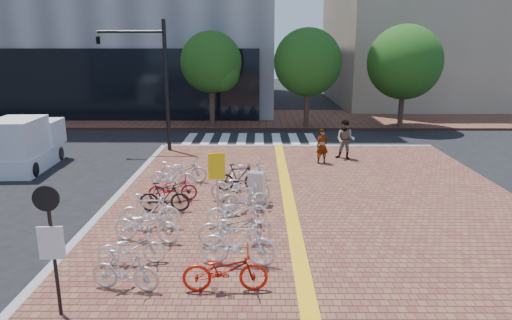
{
  "coord_description": "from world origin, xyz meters",
  "views": [
    {
      "loc": [
        0.99,
        -11.37,
        5.33
      ],
      "look_at": [
        0.88,
        4.36,
        1.3
      ],
      "focal_mm": 32.0,
      "sensor_mm": 36.0,
      "label": 1
    }
  ],
  "objects_px": {
    "yellow_sign": "(217,171)",
    "bike_4": "(164,197)",
    "bike_6": "(173,176)",
    "bike_5": "(173,188)",
    "bike_9": "(238,243)",
    "bike_8": "(225,270)",
    "bike_12": "(245,197)",
    "box_truck": "(27,144)",
    "traffic_light_pole": "(135,61)",
    "bike_1": "(131,248)",
    "bike_15": "(247,169)",
    "notice_sign": "(51,236)",
    "bike_11": "(237,211)",
    "bike_14": "(239,177)",
    "pedestrian_b": "(345,140)",
    "bike_10": "(235,227)",
    "bike_3": "(150,211)",
    "bike_7": "(184,170)",
    "bike_0": "(125,270)",
    "pedestrian_a": "(322,146)",
    "utility_box": "(257,188)",
    "bike_2": "(146,225)",
    "bike_13": "(241,186)"
  },
  "relations": [
    {
      "from": "bike_4",
      "to": "traffic_light_pole",
      "type": "xyz_separation_m",
      "value": [
        -2.96,
        8.62,
        3.86
      ]
    },
    {
      "from": "bike_11",
      "to": "yellow_sign",
      "type": "xyz_separation_m",
      "value": [
        -0.66,
        1.14,
        0.86
      ]
    },
    {
      "from": "box_truck",
      "to": "pedestrian_b",
      "type": "bearing_deg",
      "value": 5.0
    },
    {
      "from": "bike_7",
      "to": "bike_9",
      "type": "height_order",
      "value": "bike_9"
    },
    {
      "from": "bike_1",
      "to": "box_truck",
      "type": "bearing_deg",
      "value": 27.3
    },
    {
      "from": "bike_12",
      "to": "pedestrian_a",
      "type": "height_order",
      "value": "pedestrian_a"
    },
    {
      "from": "bike_12",
      "to": "traffic_light_pole",
      "type": "distance_m",
      "value": 10.93
    },
    {
      "from": "bike_4",
      "to": "bike_12",
      "type": "relative_size",
      "value": 1.01
    },
    {
      "from": "pedestrian_b",
      "to": "utility_box",
      "type": "xyz_separation_m",
      "value": [
        -4.03,
        -6.13,
        -0.35
      ]
    },
    {
      "from": "bike_9",
      "to": "bike_14",
      "type": "bearing_deg",
      "value": 10.36
    },
    {
      "from": "bike_2",
      "to": "bike_5",
      "type": "bearing_deg",
      "value": 7.51
    },
    {
      "from": "bike_3",
      "to": "bike_7",
      "type": "xyz_separation_m",
      "value": [
        0.23,
        4.6,
        -0.05
      ]
    },
    {
      "from": "bike_15",
      "to": "bike_4",
      "type": "bearing_deg",
      "value": 135.21
    },
    {
      "from": "bike_7",
      "to": "notice_sign",
      "type": "xyz_separation_m",
      "value": [
        -1.01,
        -8.9,
        1.2
      ]
    },
    {
      "from": "bike_4",
      "to": "bike_5",
      "type": "relative_size",
      "value": 0.98
    },
    {
      "from": "bike_12",
      "to": "bike_15",
      "type": "relative_size",
      "value": 0.93
    },
    {
      "from": "bike_7",
      "to": "bike_9",
      "type": "bearing_deg",
      "value": -154.34
    },
    {
      "from": "bike_6",
      "to": "box_truck",
      "type": "height_order",
      "value": "box_truck"
    },
    {
      "from": "bike_0",
      "to": "bike_11",
      "type": "height_order",
      "value": "bike_11"
    },
    {
      "from": "bike_14",
      "to": "yellow_sign",
      "type": "xyz_separation_m",
      "value": [
        -0.58,
        -2.18,
        0.83
      ]
    },
    {
      "from": "bike_2",
      "to": "notice_sign",
      "type": "xyz_separation_m",
      "value": [
        -0.9,
        -3.42,
        1.2
      ]
    },
    {
      "from": "bike_9",
      "to": "box_truck",
      "type": "xyz_separation_m",
      "value": [
        -9.56,
        9.19,
        0.36
      ]
    },
    {
      "from": "bike_13",
      "to": "traffic_light_pole",
      "type": "xyz_separation_m",
      "value": [
        -5.32,
        7.62,
        3.81
      ]
    },
    {
      "from": "bike_9",
      "to": "bike_8",
      "type": "bearing_deg",
      "value": 177.86
    },
    {
      "from": "bike_10",
      "to": "bike_13",
      "type": "bearing_deg",
      "value": -5.39
    },
    {
      "from": "bike_1",
      "to": "notice_sign",
      "type": "relative_size",
      "value": 0.61
    },
    {
      "from": "bike_12",
      "to": "yellow_sign",
      "type": "distance_m",
      "value": 1.2
    },
    {
      "from": "bike_3",
      "to": "bike_12",
      "type": "relative_size",
      "value": 1.12
    },
    {
      "from": "bike_10",
      "to": "pedestrian_a",
      "type": "relative_size",
      "value": 1.25
    },
    {
      "from": "yellow_sign",
      "to": "bike_4",
      "type": "bearing_deg",
      "value": 178.48
    },
    {
      "from": "bike_14",
      "to": "yellow_sign",
      "type": "relative_size",
      "value": 0.87
    },
    {
      "from": "notice_sign",
      "to": "bike_10",
      "type": "bearing_deg",
      "value": 44.44
    },
    {
      "from": "bike_0",
      "to": "pedestrian_b",
      "type": "bearing_deg",
      "value": -20.92
    },
    {
      "from": "bike_0",
      "to": "bike_6",
      "type": "distance_m",
      "value": 6.95
    },
    {
      "from": "bike_0",
      "to": "bike_13",
      "type": "height_order",
      "value": "bike_13"
    },
    {
      "from": "bike_14",
      "to": "bike_10",
      "type": "bearing_deg",
      "value": 174.7
    },
    {
      "from": "traffic_light_pole",
      "to": "bike_13",
      "type": "bearing_deg",
      "value": -55.07
    },
    {
      "from": "bike_11",
      "to": "box_truck",
      "type": "xyz_separation_m",
      "value": [
        -9.43,
        6.8,
        0.45
      ]
    },
    {
      "from": "bike_4",
      "to": "bike_14",
      "type": "xyz_separation_m",
      "value": [
        2.27,
        2.14,
        0.02
      ]
    },
    {
      "from": "bike_8",
      "to": "box_truck",
      "type": "bearing_deg",
      "value": 39.18
    },
    {
      "from": "bike_4",
      "to": "bike_13",
      "type": "xyz_separation_m",
      "value": [
        2.37,
        0.99,
        0.05
      ]
    },
    {
      "from": "pedestrian_b",
      "to": "notice_sign",
      "type": "xyz_separation_m",
      "value": [
        -7.86,
        -12.54,
        0.78
      ]
    },
    {
      "from": "bike_10",
      "to": "yellow_sign",
      "type": "xyz_separation_m",
      "value": [
        -0.66,
        2.45,
        0.82
      ]
    },
    {
      "from": "bike_6",
      "to": "bike_5",
      "type": "bearing_deg",
      "value": -158.5
    },
    {
      "from": "pedestrian_b",
      "to": "bike_12",
      "type": "bearing_deg",
      "value": -97.24
    },
    {
      "from": "bike_15",
      "to": "notice_sign",
      "type": "relative_size",
      "value": 0.64
    },
    {
      "from": "bike_2",
      "to": "bike_4",
      "type": "height_order",
      "value": "bike_2"
    },
    {
      "from": "utility_box",
      "to": "bike_2",
      "type": "bearing_deg",
      "value": -134.42
    },
    {
      "from": "utility_box",
      "to": "box_truck",
      "type": "xyz_separation_m",
      "value": [
        -9.98,
        4.91,
        0.38
      ]
    },
    {
      "from": "notice_sign",
      "to": "bike_2",
      "type": "bearing_deg",
      "value": 75.29
    }
  ]
}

